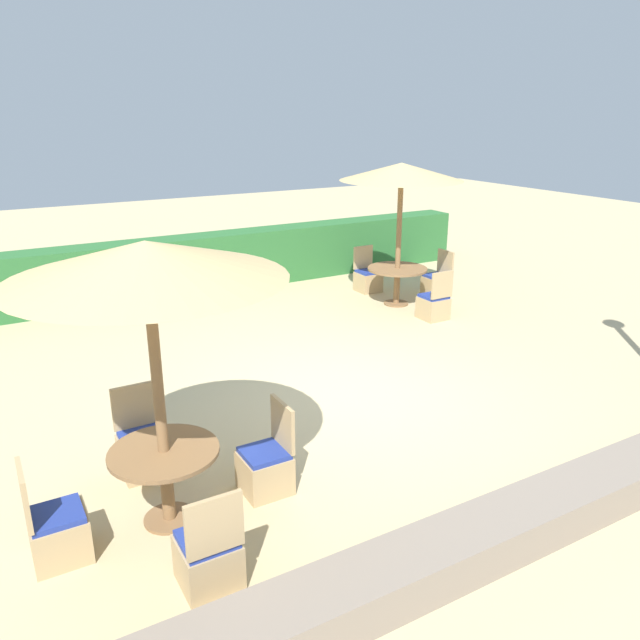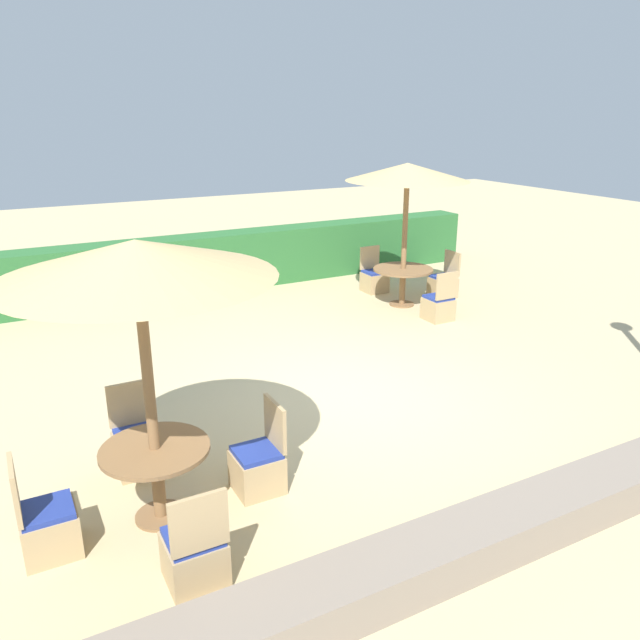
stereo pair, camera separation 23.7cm
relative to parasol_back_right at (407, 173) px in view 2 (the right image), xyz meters
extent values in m
plane|color=#C6B284|center=(-3.10, -2.99, -2.54)|extent=(40.00, 40.00, 0.00)
cube|color=#2D6B33|center=(-3.10, 2.81, -1.95)|extent=(13.00, 0.70, 1.18)
cube|color=gray|center=(-3.10, -6.28, -2.35)|extent=(10.00, 0.56, 0.37)
cylinder|color=olive|center=(0.00, 0.00, -1.22)|extent=(0.10, 0.10, 2.64)
cone|color=tan|center=(0.00, 0.00, 0.02)|extent=(2.30, 2.30, 0.32)
cylinder|color=olive|center=(0.00, 0.00, -2.52)|extent=(0.48, 0.48, 0.03)
cylinder|color=olive|center=(0.00, 0.00, -2.19)|extent=(0.12, 0.12, 0.69)
cylinder|color=olive|center=(0.00, 0.00, -1.82)|extent=(1.15, 1.15, 0.04)
cube|color=tan|center=(0.05, -1.05, -2.34)|extent=(0.46, 0.46, 0.40)
cube|color=#233893|center=(0.05, -1.05, -2.11)|extent=(0.42, 0.42, 0.05)
cube|color=tan|center=(0.05, -1.26, -1.85)|extent=(0.46, 0.04, 0.48)
cube|color=tan|center=(1.04, 0.05, -2.34)|extent=(0.46, 0.46, 0.40)
cube|color=#233893|center=(1.04, 0.05, -2.11)|extent=(0.42, 0.42, 0.05)
cube|color=tan|center=(1.25, 0.05, -1.85)|extent=(0.04, 0.46, 0.48)
cube|color=tan|center=(0.03, 1.04, -2.34)|extent=(0.46, 0.46, 0.40)
cube|color=#233893|center=(0.03, 1.04, -2.11)|extent=(0.42, 0.42, 0.05)
cube|color=tan|center=(0.03, 1.25, -1.85)|extent=(0.46, 0.04, 0.48)
cylinder|color=olive|center=(-5.91, -4.45, -1.25)|extent=(0.10, 0.10, 2.58)
cone|color=tan|center=(-5.91, -4.45, -0.04)|extent=(2.33, 2.33, 0.32)
cylinder|color=olive|center=(-5.91, -4.45, -2.52)|extent=(0.48, 0.48, 0.03)
cylinder|color=olive|center=(-5.91, -4.45, -2.19)|extent=(0.12, 0.12, 0.70)
cylinder|color=olive|center=(-5.91, -4.45, -1.82)|extent=(1.00, 1.00, 0.04)
cube|color=tan|center=(-5.90, -3.53, -2.34)|extent=(0.46, 0.46, 0.40)
cube|color=#233893|center=(-5.90, -3.53, -2.11)|extent=(0.42, 0.42, 0.05)
cube|color=tan|center=(-5.90, -3.32, -1.85)|extent=(0.46, 0.04, 0.48)
cube|color=tan|center=(-4.93, -4.46, -2.34)|extent=(0.46, 0.46, 0.40)
cube|color=#233893|center=(-4.93, -4.46, -2.11)|extent=(0.42, 0.42, 0.05)
cube|color=tan|center=(-4.72, -4.46, -1.85)|extent=(0.04, 0.46, 0.48)
cube|color=tan|center=(-6.87, -4.49, -2.34)|extent=(0.46, 0.46, 0.40)
cube|color=#233893|center=(-6.87, -4.49, -2.11)|extent=(0.42, 0.42, 0.05)
cube|color=tan|center=(-7.08, -4.49, -1.85)|extent=(0.04, 0.46, 0.48)
cube|color=tan|center=(-5.87, -5.41, -2.34)|extent=(0.46, 0.46, 0.40)
cube|color=#233893|center=(-5.87, -5.41, -2.11)|extent=(0.42, 0.42, 0.05)
cube|color=tan|center=(-5.87, -5.62, -1.85)|extent=(0.46, 0.04, 0.48)
camera|label=1|loc=(-7.15, -9.43, 1.13)|focal=35.00mm
camera|label=2|loc=(-6.94, -9.55, 1.13)|focal=35.00mm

